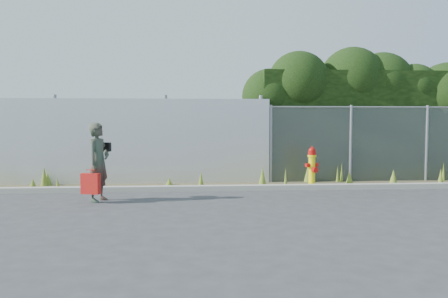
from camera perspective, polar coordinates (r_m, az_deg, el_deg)
name	(u,v)px	position (r m, az deg, el deg)	size (l,w,h in m)	color
ground	(245,205)	(8.53, 2.72, -7.31)	(80.00, 80.00, 0.00)	#37373A
curb	(235,188)	(10.28, 1.51, -5.09)	(16.00, 0.22, 0.12)	#A19E91
weed_strip	(237,181)	(10.96, 1.73, -4.23)	(16.00, 1.30, 0.51)	brown
corrugated_fence	(105,142)	(11.55, -15.34, 0.94)	(8.50, 0.21, 2.30)	silver
chainlink_fence	(389,143)	(12.49, 20.73, 0.70)	(6.50, 0.07, 2.05)	gray
hedge	(377,106)	(13.41, 19.37, 5.29)	(7.81, 2.06, 3.74)	black
fire_hydrant	(312,168)	(10.88, 11.41, -2.38)	(0.34, 0.30, 1.01)	#FFEB0D
woman	(99,162)	(9.17, -16.07, -1.65)	(0.58, 0.38, 1.59)	#10694A
red_tote_bag	(91,184)	(9.03, -17.03, -4.34)	(0.37, 0.14, 0.49)	red
black_shoulder_bag	(105,147)	(9.37, -15.32, 0.26)	(0.25, 0.10, 0.19)	black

